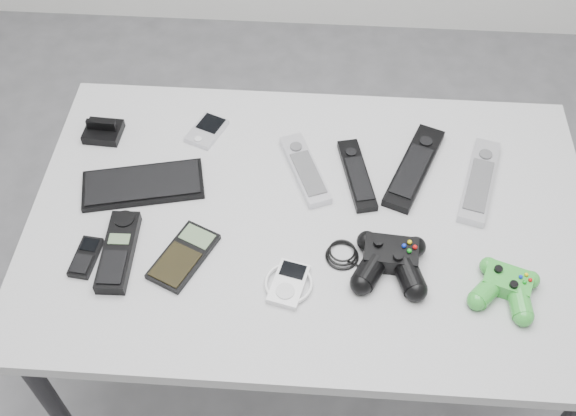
# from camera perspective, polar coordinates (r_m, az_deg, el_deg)

# --- Properties ---
(floor) EXTENTS (3.50, 3.50, 0.00)m
(floor) POSITION_cam_1_polar(r_m,az_deg,el_deg) (2.02, 0.49, -15.24)
(floor) COLOR slate
(floor) RESTS_ON ground
(desk) EXTENTS (1.15, 0.74, 0.77)m
(desk) POSITION_cam_1_polar(r_m,az_deg,el_deg) (1.43, 1.88, -2.29)
(desk) COLOR #A8A9AB
(desk) RESTS_ON floor
(pda_keyboard) EXTENTS (0.27, 0.16, 0.02)m
(pda_keyboard) POSITION_cam_1_polar(r_m,az_deg,el_deg) (1.45, -12.17, 1.97)
(pda_keyboard) COLOR black
(pda_keyboard) RESTS_ON desk
(dock_bracket) EXTENTS (0.08, 0.07, 0.04)m
(dock_bracket) POSITION_cam_1_polar(r_m,az_deg,el_deg) (1.57, -15.45, 6.52)
(dock_bracket) COLOR black
(dock_bracket) RESTS_ON desk
(pda) EXTENTS (0.09, 0.11, 0.02)m
(pda) POSITION_cam_1_polar(r_m,az_deg,el_deg) (1.54, -6.90, 6.55)
(pda) COLOR silver
(pda) RESTS_ON desk
(remote_silver_a) EXTENTS (0.12, 0.21, 0.02)m
(remote_silver_a) POSITION_cam_1_polar(r_m,az_deg,el_deg) (1.44, 1.45, 3.33)
(remote_silver_a) COLOR silver
(remote_silver_a) RESTS_ON desk
(remote_black_a) EXTENTS (0.09, 0.20, 0.02)m
(remote_black_a) POSITION_cam_1_polar(r_m,az_deg,el_deg) (1.44, 5.85, 2.85)
(remote_black_a) COLOR black
(remote_black_a) RESTS_ON desk
(remote_black_b) EXTENTS (0.15, 0.25, 0.02)m
(remote_black_b) POSITION_cam_1_polar(r_m,az_deg,el_deg) (1.47, 10.65, 3.46)
(remote_black_b) COLOR black
(remote_black_b) RESTS_ON desk
(remote_silver_b) EXTENTS (0.11, 0.24, 0.02)m
(remote_silver_b) POSITION_cam_1_polar(r_m,az_deg,el_deg) (1.48, 15.91, 2.26)
(remote_silver_b) COLOR #B9B8BF
(remote_silver_b) RESTS_ON desk
(mobile_phone) EXTENTS (0.05, 0.10, 0.02)m
(mobile_phone) POSITION_cam_1_polar(r_m,az_deg,el_deg) (1.36, -16.75, -4.00)
(mobile_phone) COLOR black
(mobile_phone) RESTS_ON desk
(cordless_handset) EXTENTS (0.06, 0.18, 0.03)m
(cordless_handset) POSITION_cam_1_polar(r_m,az_deg,el_deg) (1.35, -14.17, -3.56)
(cordless_handset) COLOR black
(cordless_handset) RESTS_ON desk
(calculator) EXTENTS (0.13, 0.17, 0.02)m
(calculator) POSITION_cam_1_polar(r_m,az_deg,el_deg) (1.32, -8.83, -4.04)
(calculator) COLOR black
(calculator) RESTS_ON desk
(mp3_player) EXTENTS (0.11, 0.12, 0.02)m
(mp3_player) POSITION_cam_1_polar(r_m,az_deg,el_deg) (1.27, 0.06, -6.40)
(mp3_player) COLOR white
(mp3_player) RESTS_ON desk
(controller_black) EXTENTS (0.26, 0.17, 0.05)m
(controller_black) POSITION_cam_1_polar(r_m,az_deg,el_deg) (1.30, 8.66, -4.37)
(controller_black) COLOR black
(controller_black) RESTS_ON desk
(controller_green) EXTENTS (0.16, 0.16, 0.04)m
(controller_green) POSITION_cam_1_polar(r_m,az_deg,el_deg) (1.32, 17.98, -6.32)
(controller_green) COLOR #248524
(controller_green) RESTS_ON desk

